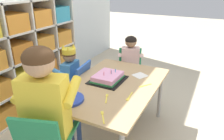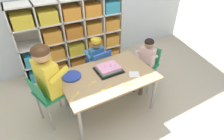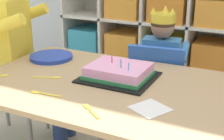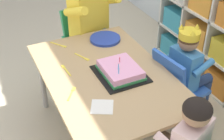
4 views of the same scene
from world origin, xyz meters
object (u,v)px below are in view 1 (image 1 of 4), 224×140
at_px(classroom_chair_adult_side, 46,139).
at_px(paper_plate_stack, 69,99).
at_px(fork_at_table_front_edge, 129,97).
at_px(fork_near_cake_tray, 145,86).
at_px(activity_table, 113,89).
at_px(adult_helper_seated, 49,101).
at_px(guest_at_table_side, 130,62).
at_px(birthday_cake_on_tray, 108,78).
at_px(classroom_chair_guest_side, 130,69).
at_px(classroom_chair_blue, 77,86).
at_px(fork_near_child_seat, 107,98).
at_px(fork_beside_plate_stack, 103,116).
at_px(child_with_crown, 67,73).

relative_size(classroom_chair_adult_side, paper_plate_stack, 2.98).
distance_m(fork_at_table_front_edge, fork_near_cake_tray, 0.25).
distance_m(activity_table, adult_helper_seated, 0.66).
xyz_separation_m(classroom_chair_adult_side, guest_at_table_side, (1.39, -0.04, 0.09)).
bearing_deg(birthday_cake_on_tray, guest_at_table_side, 2.34).
bearing_deg(classroom_chair_guest_side, birthday_cake_on_tray, -107.78).
bearing_deg(paper_plate_stack, classroom_chair_blue, 30.83).
bearing_deg(fork_at_table_front_edge, fork_near_child_seat, 117.41).
relative_size(birthday_cake_on_tray, fork_at_table_front_edge, 2.27).
xyz_separation_m(fork_at_table_front_edge, fork_near_cake_tray, (0.24, -0.04, 0.00)).
relative_size(classroom_chair_adult_side, fork_near_child_seat, 5.21).
height_order(paper_plate_stack, fork_near_cake_tray, paper_plate_stack).
relative_size(fork_beside_plate_stack, fork_at_table_front_edge, 0.89).
height_order(adult_helper_seated, fork_beside_plate_stack, adult_helper_seated).
height_order(classroom_chair_adult_side, paper_plate_stack, classroom_chair_adult_side).
height_order(classroom_chair_adult_side, fork_at_table_front_edge, classroom_chair_adult_side).
distance_m(birthday_cake_on_tray, fork_near_cake_tray, 0.35).
height_order(activity_table, classroom_chair_blue, classroom_chair_blue).
bearing_deg(paper_plate_stack, child_with_crown, 39.47).
relative_size(classroom_chair_guest_side, paper_plate_stack, 2.81).
relative_size(classroom_chair_blue, classroom_chair_guest_side, 1.00).
height_order(classroom_chair_blue, classroom_chair_guest_side, classroom_chair_guest_side).
relative_size(classroom_chair_adult_side, birthday_cake_on_tray, 2.11).
xyz_separation_m(adult_helper_seated, guest_at_table_side, (1.29, -0.07, -0.14)).
distance_m(classroom_chair_blue, guest_at_table_side, 0.70).
bearing_deg(paper_plate_stack, birthday_cake_on_tray, -12.45).
xyz_separation_m(birthday_cake_on_tray, fork_near_cake_tray, (0.05, -0.34, -0.03)).
height_order(activity_table, fork_near_child_seat, fork_near_child_seat).
bearing_deg(fork_near_child_seat, fork_beside_plate_stack, -1.86).
xyz_separation_m(adult_helper_seated, fork_beside_plate_stack, (0.14, -0.34, -0.11)).
bearing_deg(classroom_chair_guest_side, guest_at_table_side, -90.00).
xyz_separation_m(birthday_cake_on_tray, paper_plate_stack, (-0.45, 0.10, -0.02)).
bearing_deg(classroom_chair_adult_side, fork_beside_plate_stack, -158.60).
xyz_separation_m(paper_plate_stack, fork_near_child_seat, (0.16, -0.24, -0.01)).
relative_size(classroom_chair_blue, birthday_cake_on_tray, 1.98).
xyz_separation_m(classroom_chair_adult_side, adult_helper_seated, (0.11, 0.03, 0.23)).
xyz_separation_m(classroom_chair_adult_side, fork_near_child_seat, (0.48, -0.21, 0.12)).
relative_size(guest_at_table_side, fork_near_child_seat, 6.34).
bearing_deg(child_with_crown, adult_helper_seated, 22.42).
distance_m(child_with_crown, paper_plate_stack, 0.65).
height_order(classroom_chair_blue, fork_at_table_front_edge, classroom_chair_blue).
height_order(classroom_chair_blue, child_with_crown, child_with_crown).
distance_m(classroom_chair_guest_side, fork_at_table_front_edge, 0.99).
xyz_separation_m(paper_plate_stack, fork_beside_plate_stack, (-0.07, -0.34, -0.01)).
relative_size(classroom_chair_adult_side, adult_helper_seated, 0.64).
xyz_separation_m(classroom_chair_blue, child_with_crown, (-0.01, 0.11, 0.13)).
distance_m(adult_helper_seated, classroom_chair_guest_side, 1.40).
bearing_deg(classroom_chair_guest_side, fork_near_child_seat, -101.25).
xyz_separation_m(adult_helper_seated, fork_near_cake_tray, (0.72, -0.44, -0.11)).
xyz_separation_m(classroom_chair_guest_side, guest_at_table_side, (-0.09, -0.04, 0.13)).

